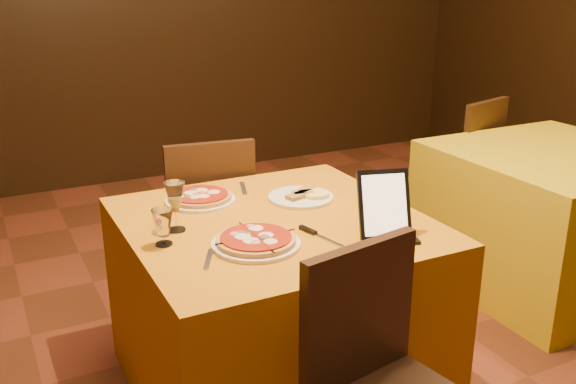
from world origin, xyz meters
name	(u,v)px	position (x,y,z in m)	size (l,w,h in m)	color
wall_back	(131,5)	(0.00, 3.50, 1.40)	(6.00, 0.01, 2.80)	black
main_table	(275,306)	(-0.25, 0.44, 0.38)	(1.10, 1.10, 0.75)	#BB6E0C
side_table	(550,218)	(1.51, 0.64, 0.38)	(1.10, 1.10, 0.75)	#BD9B0C
chair_main_far	(205,221)	(-0.25, 1.25, 0.46)	(0.42, 0.42, 0.91)	black
chair_side_far	(455,166)	(1.51, 1.42, 0.46)	(0.37, 0.37, 0.91)	black
pizza_near	(256,242)	(-0.41, 0.24, 0.77)	(0.31, 0.31, 0.03)	white
pizza_far	(200,198)	(-0.43, 0.75, 0.77)	(0.29, 0.29, 0.03)	white
cutlet_dish	(301,196)	(-0.05, 0.60, 0.76)	(0.27, 0.27, 0.03)	white
wine_glass	(176,206)	(-0.61, 0.50, 0.84)	(0.07, 0.07, 0.19)	#DBCF7C
water_glass	(163,227)	(-0.69, 0.39, 0.81)	(0.07, 0.07, 0.13)	silver
tablet	(384,204)	(0.04, 0.12, 0.87)	(0.19, 0.02, 0.24)	black
knife	(324,238)	(-0.17, 0.19, 0.75)	(0.19, 0.02, 0.01)	#A5A5AC
fork_near	(209,259)	(-0.60, 0.21, 0.75)	(0.16, 0.02, 0.01)	silver
fork_far	(243,188)	(-0.21, 0.82, 0.75)	(0.17, 0.02, 0.01)	#B0AFB6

